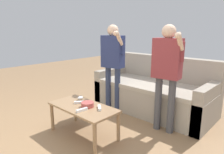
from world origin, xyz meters
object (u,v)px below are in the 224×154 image
game_remote_nunchuk (80,98)px  player_right (167,67)px  coffee_table (83,110)px  player_left (113,58)px  snack_bowl (88,104)px  game_remote_wand_near (82,110)px  couch (154,92)px  game_remote_wand_spare (80,102)px  game_remote_wand_far (99,108)px

game_remote_nunchuk → player_right: bearing=36.5°
coffee_table → player_left: 1.09m
snack_bowl → game_remote_nunchuk: snack_bowl is taller
player_right → game_remote_wand_near: (-0.58, -0.93, -0.47)m
player_left → game_remote_wand_near: player_left is taller
couch → game_remote_nunchuk: (-0.42, -1.26, 0.12)m
coffee_table → game_remote_wand_near: bearing=-43.6°
couch → game_remote_wand_spare: bearing=-102.7°
game_remote_wand_far → game_remote_nunchuk: bearing=172.7°
player_left → player_right: 1.00m
player_right → game_remote_wand_near: 1.20m
couch → player_left: size_ratio=1.35×
coffee_table → snack_bowl: (0.06, 0.03, 0.09)m
coffee_table → couch: bearing=81.9°
player_right → game_remote_wand_far: bearing=-122.9°
game_remote_nunchuk → player_left: size_ratio=0.06×
snack_bowl → game_remote_wand_near: size_ratio=1.05×
snack_bowl → player_left: 1.04m
player_left → player_right: (1.00, -0.07, -0.01)m
couch → game_remote_nunchuk: size_ratio=22.00×
player_left → couch: bearing=45.4°
snack_bowl → game_remote_wand_far: bearing=17.9°
player_left → game_remote_wand_spare: player_left is taller
coffee_table → game_remote_nunchuk: (-0.22, 0.14, 0.08)m
game_remote_wand_near → snack_bowl: bearing=112.6°
coffee_table → snack_bowl: bearing=25.4°
couch → game_remote_wand_far: couch is taller
player_left → game_remote_wand_spare: size_ratio=10.30×
couch → game_remote_wand_spare: size_ratio=13.94×
game_remote_wand_near → player_left: bearing=112.7°
game_remote_wand_spare → player_right: bearing=44.2°
couch → game_remote_wand_far: 1.32m
snack_bowl → player_left: (-0.36, 0.86, 0.47)m
player_left → game_remote_wand_far: (0.52, -0.81, -0.48)m
coffee_table → game_remote_wand_far: game_remote_wand_far is taller
snack_bowl → couch: bearing=84.2°
coffee_table → game_remote_nunchuk: bearing=148.5°
game_remote_nunchuk → player_left: player_left is taller
snack_bowl → game_remote_wand_spare: (-0.17, 0.01, -0.01)m
coffee_table → player_left: bearing=108.8°
coffee_table → game_remote_wand_far: bearing=20.0°
snack_bowl → game_remote_wand_far: 0.17m
game_remote_nunchuk → game_remote_wand_spare: bearing=-40.4°
player_left → game_remote_wand_near: (0.42, -1.00, -0.48)m
coffee_table → game_remote_wand_near: size_ratio=6.08×
coffee_table → player_right: bearing=49.5°
game_remote_wand_near → game_remote_wand_far: bearing=61.6°
couch → coffee_table: couch is taller
game_remote_wand_far → game_remote_wand_spare: (-0.33, -0.04, -0.00)m
game_remote_nunchuk → game_remote_wand_far: (0.44, -0.06, -0.01)m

